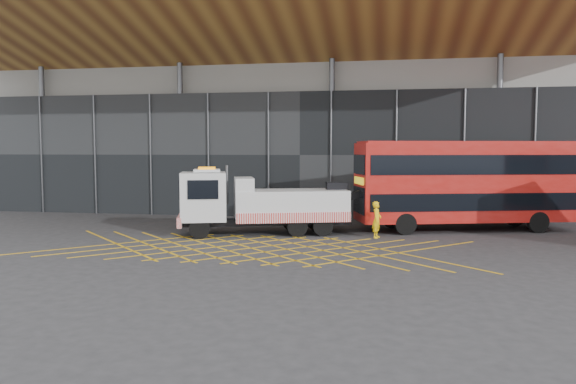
# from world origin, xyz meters

# --- Properties ---
(ground_plane) EXTENTS (120.00, 120.00, 0.00)m
(ground_plane) POSITION_xyz_m (0.00, 0.00, 0.00)
(ground_plane) COLOR #2B2A2D
(road_markings) EXTENTS (19.96, 7.16, 0.01)m
(road_markings) POSITION_xyz_m (1.60, 0.00, 0.01)
(road_markings) COLOR gold
(road_markings) RESTS_ON ground_plane
(construction_building) EXTENTS (55.00, 23.97, 18.00)m
(construction_building) POSITION_xyz_m (1.92, 18.40, 8.98)
(construction_building) COLOR gray
(construction_building) RESTS_ON ground_plane
(recovery_truck) EXTENTS (10.04, 4.86, 3.53)m
(recovery_truck) POSITION_xyz_m (1.00, 3.97, 1.63)
(recovery_truck) COLOR black
(recovery_truck) RESTS_ON ground_plane
(bus_towed) EXTENTS (12.02, 5.87, 4.79)m
(bus_towed) POSITION_xyz_m (11.68, 7.36, 2.66)
(bus_towed) COLOR #AD140F
(bus_towed) RESTS_ON ground_plane
(worker) EXTENTS (0.57, 0.74, 1.81)m
(worker) POSITION_xyz_m (7.02, 3.90, 0.90)
(worker) COLOR yellow
(worker) RESTS_ON ground_plane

